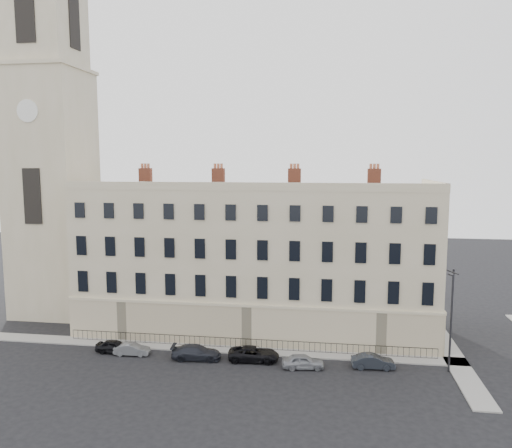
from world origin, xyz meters
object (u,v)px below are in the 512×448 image
(car_a, at_px, (115,347))
(streetlamp, at_px, (451,316))
(car_f, at_px, (373,362))
(car_d, at_px, (254,354))
(car_e, at_px, (303,361))
(car_b, at_px, (132,349))
(car_c, at_px, (196,352))

(car_a, bearing_deg, streetlamp, -86.75)
(car_a, relative_size, car_f, 0.95)
(car_d, height_order, car_e, car_d)
(car_e, relative_size, streetlamp, 0.41)
(car_a, height_order, car_b, car_a)
(car_b, distance_m, car_c, 6.13)
(car_f, bearing_deg, car_a, 85.19)
(car_b, relative_size, car_c, 0.73)
(car_b, height_order, car_e, car_e)
(car_a, xyz_separation_m, streetlamp, (29.78, 0.01, 4.33))
(car_b, bearing_deg, car_e, -96.35)
(car_e, bearing_deg, car_a, 78.58)
(car_b, distance_m, car_d, 11.31)
(car_a, bearing_deg, car_b, -95.00)
(car_a, bearing_deg, car_d, -86.51)
(car_c, bearing_deg, car_a, 82.09)
(car_c, relative_size, car_f, 1.21)
(car_c, bearing_deg, streetlamp, -94.17)
(car_a, xyz_separation_m, car_d, (13.10, 0.06, 0.03))
(car_f, bearing_deg, car_c, 86.47)
(car_f, xyz_separation_m, streetlamp, (6.27, 0.10, 4.32))
(car_e, bearing_deg, car_d, 68.87)
(car_e, bearing_deg, streetlamp, -93.81)
(car_c, xyz_separation_m, car_d, (5.17, 0.44, -0.02))
(car_e, height_order, car_f, car_e)
(car_f, height_order, streetlamp, streetlamp)
(car_a, relative_size, car_e, 0.97)
(car_d, bearing_deg, car_c, 91.47)
(car_b, xyz_separation_m, car_c, (6.13, -0.12, 0.11))
(car_a, distance_m, streetlamp, 30.09)
(car_a, height_order, car_c, car_c)
(car_b, bearing_deg, car_a, 77.94)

